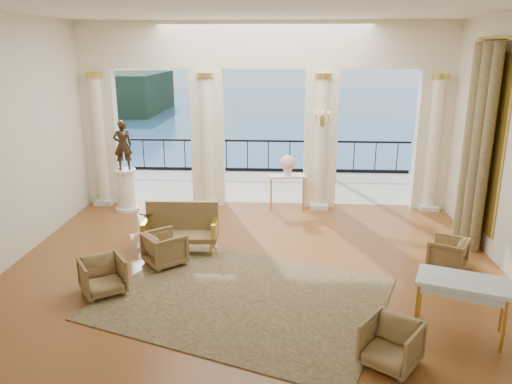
# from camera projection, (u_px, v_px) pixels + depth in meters

# --- Properties ---
(floor) EXTENTS (9.00, 9.00, 0.00)m
(floor) POSITION_uv_depth(u_px,v_px,m) (254.00, 268.00, 9.15)
(floor) COLOR #47230E
(floor) RESTS_ON ground
(room_walls) EXTENTS (9.00, 9.00, 9.00)m
(room_walls) POSITION_uv_depth(u_px,v_px,m) (249.00, 119.00, 7.27)
(room_walls) COLOR beige
(room_walls) RESTS_ON ground
(arcade) EXTENTS (9.00, 0.56, 4.50)m
(arcade) POSITION_uv_depth(u_px,v_px,m) (264.00, 103.00, 12.09)
(arcade) COLOR #F3E5C7
(arcade) RESTS_ON ground
(terrace) EXTENTS (10.00, 3.60, 0.10)m
(terrace) POSITION_uv_depth(u_px,v_px,m) (267.00, 186.00, 14.72)
(terrace) COLOR #A49C88
(terrace) RESTS_ON ground
(balustrade) EXTENTS (9.00, 0.06, 1.03)m
(balustrade) POSITION_uv_depth(u_px,v_px,m) (269.00, 159.00, 16.13)
(balustrade) COLOR black
(balustrade) RESTS_ON terrace
(palm_tree) EXTENTS (2.00, 2.00, 4.50)m
(palm_tree) POSITION_uv_depth(u_px,v_px,m) (338.00, 40.00, 14.22)
(palm_tree) COLOR #4C3823
(palm_tree) RESTS_ON terrace
(headland) EXTENTS (22.00, 18.00, 6.00)m
(headland) POSITION_uv_depth(u_px,v_px,m) (93.00, 92.00, 78.78)
(headland) COLOR black
(headland) RESTS_ON sea
(sea) EXTENTS (160.00, 160.00, 0.00)m
(sea) POSITION_uv_depth(u_px,v_px,m) (282.00, 122.00, 68.33)
(sea) COLOR #295B8A
(sea) RESTS_ON ground
(curtain) EXTENTS (0.33, 1.40, 4.09)m
(curtain) POSITION_uv_depth(u_px,v_px,m) (477.00, 146.00, 9.78)
(curtain) COLOR #4C4424
(curtain) RESTS_ON ground
(window_frame) EXTENTS (0.04, 1.60, 3.40)m
(window_frame) POSITION_uv_depth(u_px,v_px,m) (487.00, 142.00, 9.74)
(window_frame) COLOR gold
(window_frame) RESTS_ON room_walls
(wall_sconce) EXTENTS (0.30, 0.11, 0.33)m
(wall_sconce) POSITION_uv_depth(u_px,v_px,m) (322.00, 120.00, 11.81)
(wall_sconce) COLOR gold
(wall_sconce) RESTS_ON arcade
(rug) EXTENTS (5.18, 4.62, 0.02)m
(rug) POSITION_uv_depth(u_px,v_px,m) (244.00, 298.00, 8.02)
(rug) COLOR #2F321A
(rug) RESTS_ON ground
(armchair_a) EXTENTS (0.89, 0.88, 0.67)m
(armchair_a) POSITION_uv_depth(u_px,v_px,m) (102.00, 274.00, 8.11)
(armchair_a) COLOR #463B1E
(armchair_a) RESTS_ON ground
(armchair_b) EXTENTS (0.87, 0.86, 0.66)m
(armchair_b) POSITION_uv_depth(u_px,v_px,m) (391.00, 342.00, 6.26)
(armchair_b) COLOR #463B1E
(armchair_b) RESTS_ON ground
(armchair_c) EXTENTS (0.81, 0.83, 0.64)m
(armchair_c) POSITION_uv_depth(u_px,v_px,m) (448.00, 252.00, 9.02)
(armchair_c) COLOR #463B1E
(armchair_c) RESTS_ON ground
(armchair_d) EXTENTS (0.91, 0.92, 0.69)m
(armchair_d) POSITION_uv_depth(u_px,v_px,m) (165.00, 247.00, 9.20)
(armchair_d) COLOR #463B1E
(armchair_d) RESTS_ON ground
(settee) EXTENTS (1.46, 0.67, 0.95)m
(settee) POSITION_uv_depth(u_px,v_px,m) (181.00, 227.00, 9.84)
(settee) COLOR #463B1E
(settee) RESTS_ON ground
(game_table) EXTENTS (1.36, 1.03, 0.83)m
(game_table) POSITION_uv_depth(u_px,v_px,m) (463.00, 285.00, 6.85)
(game_table) COLOR silver
(game_table) RESTS_ON ground
(pedestal) EXTENTS (0.57, 0.57, 1.04)m
(pedestal) POSITION_uv_depth(u_px,v_px,m) (126.00, 191.00, 12.24)
(pedestal) COLOR silver
(pedestal) RESTS_ON ground
(statue) EXTENTS (0.51, 0.43, 1.19)m
(statue) POSITION_uv_depth(u_px,v_px,m) (123.00, 145.00, 11.93)
(statue) COLOR #2E2114
(statue) RESTS_ON pedestal
(console_table) EXTENTS (0.94, 0.49, 0.85)m
(console_table) POSITION_uv_depth(u_px,v_px,m) (287.00, 181.00, 12.32)
(console_table) COLOR silver
(console_table) RESTS_ON ground
(urn) EXTENTS (0.38, 0.38, 0.50)m
(urn) POSITION_uv_depth(u_px,v_px,m) (288.00, 164.00, 12.20)
(urn) COLOR white
(urn) RESTS_ON console_table
(side_table) EXTENTS (0.43, 0.43, 0.70)m
(side_table) POSITION_uv_depth(u_px,v_px,m) (150.00, 216.00, 10.12)
(side_table) COLOR black
(side_table) RESTS_ON ground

